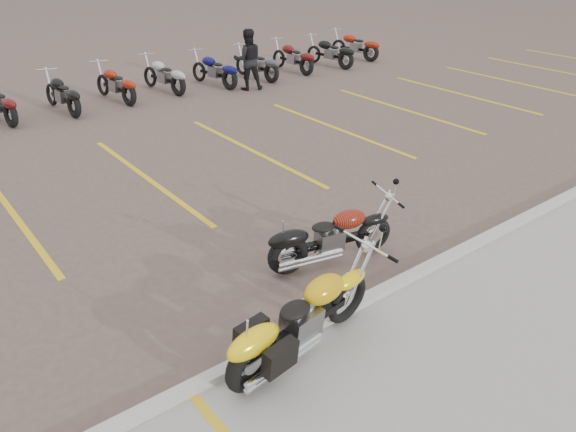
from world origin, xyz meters
The scene contains 8 objects.
ground centered at (0.00, 0.00, 0.00)m, with size 100.00×100.00×0.00m, color brown.
concrete_apron centered at (0.00, -4.50, 0.01)m, with size 60.00×5.00×0.01m, color #9E9B93.
curb centered at (0.00, -2.00, 0.06)m, with size 60.00×0.18×0.12m, color #ADAAA3.
parking_stripes centered at (0.00, 4.00, 0.00)m, with size 38.00×5.50×0.01m, color gold, non-canonical shape.
yellow_cruiser centered at (-0.90, -2.23, 0.50)m, with size 2.45×0.52×1.01m.
flame_cruiser centered at (0.81, -0.86, 0.44)m, with size 2.14×0.63×0.89m.
person_b centered at (5.81, 8.71, 0.96)m, with size 0.93×0.72×1.91m, color black.
bg_bike_row centered at (1.00, 9.89, 0.55)m, with size 22.33×2.06×1.10m.
Camera 1 is at (-4.34, -6.48, 4.81)m, focal length 35.00 mm.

